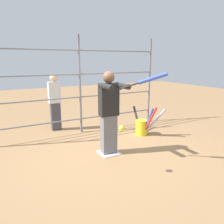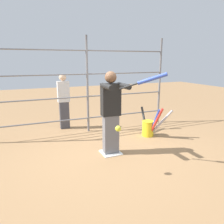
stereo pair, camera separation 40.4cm
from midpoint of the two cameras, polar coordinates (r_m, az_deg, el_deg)
ground_plane at (r=4.73m, az=-3.30°, el=-10.69°), size 24.00×24.00×0.00m
home_plate at (r=4.73m, az=-3.30°, el=-10.58°), size 0.40×0.40×0.02m
fence_backstop at (r=5.84m, az=-10.36°, el=6.77°), size 4.65×0.06×2.55m
batter at (r=4.42m, az=-3.37°, el=0.30°), size 0.44×0.60×1.72m
baseball_bat_swinging at (r=3.81m, az=6.54°, el=8.37°), size 0.62×0.63×0.34m
softball_in_flight at (r=3.54m, az=-0.74°, el=-4.35°), size 0.10×0.10×0.10m
bat_bucket at (r=5.77m, az=6.08°, el=-3.62°), size 0.61×1.04×0.81m
bystander_behind_fence at (r=6.29m, az=-16.51°, el=2.63°), size 0.32×0.20×1.56m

